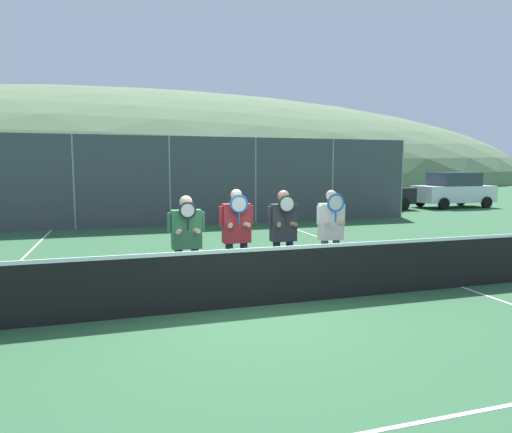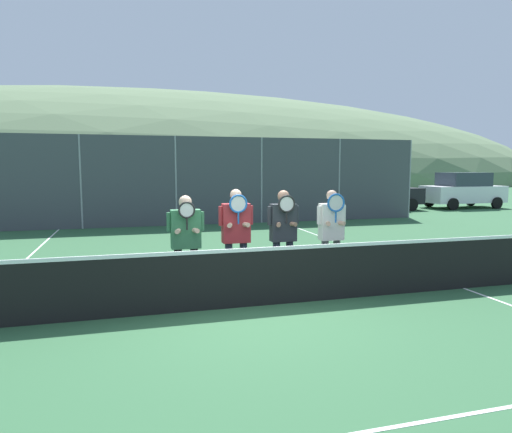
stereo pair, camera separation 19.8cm
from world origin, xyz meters
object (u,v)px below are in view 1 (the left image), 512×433
Objects in this scene: car_far_left at (37,199)px; car_right_of_center at (369,192)px; player_rightmost at (331,229)px; car_far_right at (453,190)px; player_center_right at (283,230)px; car_left_of_center at (164,196)px; car_center at (275,194)px; player_center_left at (237,231)px; player_leftmost at (187,237)px.

car_right_of_center reaches higher than car_far_left.
car_far_right is (13.32, 12.52, -0.09)m from player_rightmost.
car_left_of_center is (-0.88, 12.26, -0.14)m from player_center_right.
car_center is at bearing 75.18° from player_rightmost.
car_far_right is (10.02, 0.03, 0.06)m from car_center.
player_center_left is 0.40× the size of car_right_of_center.
player_center_right is 15.66m from car_right_of_center.
car_right_of_center is at bearing 177.90° from car_far_right.
player_rightmost is 12.92m from car_center.
player_center_right is 12.29m from car_left_of_center.
player_leftmost is 1.73m from player_center_right.
car_far_left is 20.07m from car_far_right.
player_center_left reaches higher than player_center_right.
player_center_right is at bearing -126.24° from car_right_of_center.
player_center_left is 19.55m from car_far_right.
car_center is 0.98× the size of car_right_of_center.
player_center_left reaches higher than player_leftmost.
player_leftmost is 0.38× the size of car_right_of_center.
car_left_of_center is at bearing -179.29° from car_far_right.
player_center_left is at bearing -128.69° from car_right_of_center.
player_rightmost is 0.42× the size of car_far_left.
player_center_right is at bearing -85.90° from car_left_of_center.
player_center_left is at bearing -89.91° from car_left_of_center.
car_left_of_center is at bearing 86.05° from player_leftmost.
car_left_of_center is 5.08m from car_center.
car_far_right reaches higher than car_center.
car_far_right is (15.10, 0.19, 0.05)m from car_left_of_center.
car_far_right is (15.08, 12.45, -0.11)m from player_center_left.
car_right_of_center is at bearing 56.64° from player_rightmost.
car_far_left is 1.00× the size of car_far_right.
car_right_of_center is (10.99, 12.71, -0.12)m from player_leftmost.
player_center_right is 0.40× the size of car_right_of_center.
car_far_right reaches higher than player_center_right.
car_right_of_center is at bearing 2.40° from car_center.
player_leftmost is at bearing -177.33° from player_center_right.
player_rightmost is 0.42× the size of car_far_right.
car_left_of_center reaches higher than player_leftmost.
player_center_right is 13.70m from car_far_left.
player_leftmost is 20.28m from car_far_right.
player_center_left is 0.40× the size of car_left_of_center.
player_rightmost is at bearing -61.54° from car_far_left.
player_center_right is 1.00× the size of player_rightmost.
car_left_of_center is 15.10m from car_far_right.
player_leftmost is 2.63m from player_rightmost.
player_rightmost reaches higher than car_far_left.
car_center is (3.31, 12.49, -0.14)m from player_rightmost.
car_far_right is (14.22, 12.45, -0.10)m from player_center_right.
player_center_left is (0.87, 0.08, 0.04)m from player_leftmost.
player_center_left reaches higher than car_far_left.
car_right_of_center is at bearing 0.93° from car_far_left.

